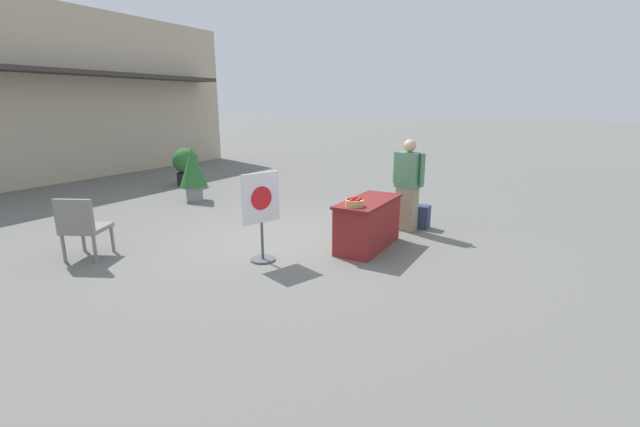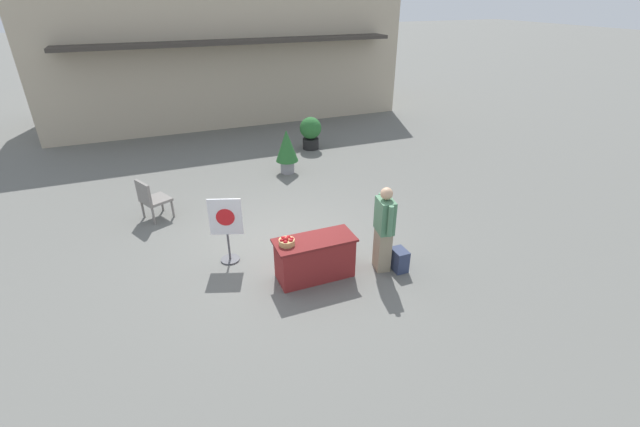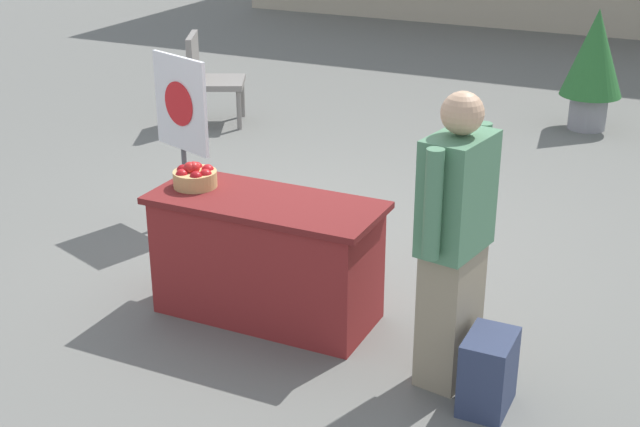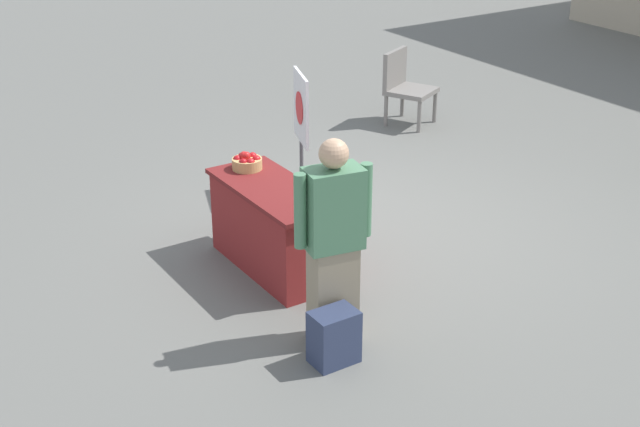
% 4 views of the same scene
% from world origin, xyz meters
% --- Properties ---
extents(ground_plane, '(120.00, 120.00, 0.00)m').
position_xyz_m(ground_plane, '(0.00, 0.00, 0.00)').
color(ground_plane, slate).
extents(storefront_building, '(13.20, 5.79, 4.95)m').
position_xyz_m(storefront_building, '(1.06, 11.20, 2.48)').
color(storefront_building, '#B7A88E').
rests_on(storefront_building, ground_plane).
extents(display_table, '(1.42, 0.61, 0.78)m').
position_xyz_m(display_table, '(0.18, -1.16, 0.39)').
color(display_table, maroon).
rests_on(display_table, ground_plane).
extents(apple_basket, '(0.27, 0.27, 0.16)m').
position_xyz_m(apple_basket, '(-0.33, -1.15, 0.84)').
color(apple_basket, tan).
rests_on(apple_basket, display_table).
extents(person_visitor, '(0.33, 0.60, 1.63)m').
position_xyz_m(person_visitor, '(1.42, -1.38, 0.83)').
color(person_visitor, gray).
rests_on(person_visitor, ground_plane).
extents(backpack, '(0.24, 0.34, 0.42)m').
position_xyz_m(backpack, '(1.69, -1.55, 0.21)').
color(backpack, '#2D3856').
rests_on(backpack, ground_plane).
extents(poster_board, '(0.58, 0.36, 1.30)m').
position_xyz_m(poster_board, '(-1.14, -0.07, 0.72)').
color(poster_board, '#4C4C51').
rests_on(poster_board, ground_plane).
extents(patio_chair, '(0.73, 0.73, 0.94)m').
position_xyz_m(patio_chair, '(-2.38, 2.26, 0.52)').
color(patio_chair, gray).
rests_on(patio_chair, ground_plane).
extents(potted_plant_near_right, '(0.63, 0.63, 1.24)m').
position_xyz_m(potted_plant_near_right, '(1.28, 3.76, 0.72)').
color(potted_plant_near_right, gray).
rests_on(potted_plant_near_right, ground_plane).
extents(potted_plant_far_right, '(0.70, 0.70, 1.04)m').
position_xyz_m(potted_plant_far_right, '(2.63, 5.46, 0.58)').
color(potted_plant_far_right, black).
rests_on(potted_plant_far_right, ground_plane).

